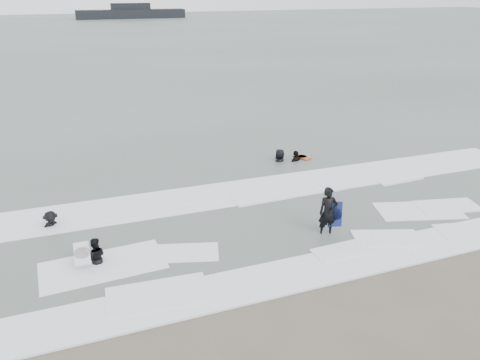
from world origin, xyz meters
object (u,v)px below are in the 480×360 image
object	(u,v)px
surfer_right_near	(296,161)
surfer_wading	(96,263)
surfer_centre	(326,235)
surfer_right_far	(280,162)
vessel_horizon	(131,13)
surfer_breaker	(52,228)

from	to	relation	value
surfer_right_near	surfer_wading	bearing A→B (deg)	5.92
surfer_centre	surfer_right_far	world-z (taller)	surfer_centre
surfer_right_far	surfer_right_near	bearing A→B (deg)	118.97
surfer_right_far	vessel_horizon	world-z (taller)	vessel_horizon
surfer_right_far	vessel_horizon	bearing A→B (deg)	-138.95
surfer_right_near	surfer_right_far	world-z (taller)	surfer_right_far
surfer_centre	surfer_right_near	xyz separation A→B (m)	(2.42, 7.54, 0.00)
surfer_right_near	vessel_horizon	xyz separation A→B (m)	(7.46, 121.16, 1.51)
surfer_right_near	surfer_right_far	size ratio (longest dim) A/B	0.95
surfer_wading	surfer_right_far	distance (m)	11.98
surfer_breaker	surfer_centre	bearing A→B (deg)	-48.17
surfer_right_near	vessel_horizon	bearing A→B (deg)	-119.57
surfer_wading	surfer_breaker	size ratio (longest dim) A/B	0.96
surfer_breaker	surfer_right_far	xyz separation A→B (m)	(11.24, 3.74, 0.00)
surfer_centre	surfer_right_far	xyz separation A→B (m)	(1.59, 7.78, 0.00)
surfer_centre	surfer_breaker	distance (m)	10.46
surfer_centre	surfer_breaker	bearing A→B (deg)	168.44
surfer_breaker	surfer_right_near	world-z (taller)	surfer_right_near
surfer_wading	surfer_right_near	distance (m)	12.54
surfer_centre	vessel_horizon	bearing A→B (deg)	96.76
surfer_breaker	surfer_right_far	distance (m)	11.85
surfer_breaker	surfer_right_far	size ratio (longest dim) A/B	0.84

